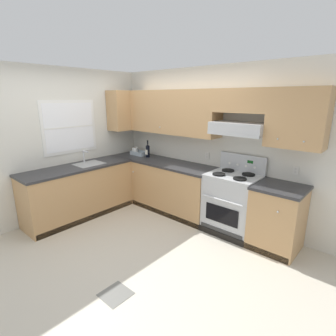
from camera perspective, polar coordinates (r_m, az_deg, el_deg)
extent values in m
plane|color=beige|center=(4.09, -9.09, -15.10)|extent=(7.04, 7.04, 0.00)
cube|color=slate|center=(3.17, -11.40, -25.47)|extent=(0.30, 0.30, 0.01)
cube|color=silver|center=(4.53, 10.12, 5.12)|extent=(4.68, 0.12, 2.55)
cube|color=tan|center=(4.80, -0.31, 12.23)|extent=(2.12, 0.34, 0.76)
cube|color=tan|center=(3.72, 26.52, 9.77)|extent=(0.71, 0.34, 0.76)
cube|color=tan|center=(3.97, 16.12, 14.05)|extent=(0.80, 0.34, 0.34)
cube|color=#B7BABC|center=(3.96, 15.45, 8.42)|extent=(0.80, 0.46, 0.17)
cube|color=#B7BABC|center=(3.78, 13.87, 7.07)|extent=(0.80, 0.03, 0.04)
sphere|color=silver|center=(4.69, -1.79, 8.96)|extent=(0.02, 0.02, 0.02)
sphere|color=silver|center=(3.62, 22.91, 5.89)|extent=(0.02, 0.02, 0.02)
sphere|color=silver|center=(3.53, 27.63, 5.15)|extent=(0.02, 0.02, 0.02)
cube|color=silver|center=(4.55, 8.58, 2.73)|extent=(0.08, 0.01, 0.12)
cube|color=silver|center=(4.54, 8.56, 3.00)|extent=(0.03, 0.00, 0.03)
cube|color=silver|center=(4.55, 8.53, 2.45)|extent=(0.03, 0.00, 0.03)
cube|color=silver|center=(3.99, 26.22, -0.49)|extent=(0.08, 0.01, 0.12)
cube|color=silver|center=(3.98, 26.24, -0.20)|extent=(0.03, 0.00, 0.03)
cube|color=silver|center=(3.99, 26.16, -0.81)|extent=(0.03, 0.00, 0.03)
cube|color=silver|center=(5.02, -20.78, 5.34)|extent=(0.12, 4.00, 2.55)
cube|color=white|center=(4.93, -20.83, 8.41)|extent=(0.04, 1.00, 0.92)
cube|color=white|center=(4.91, -20.72, 8.40)|extent=(0.01, 0.90, 0.82)
cube|color=white|center=(4.91, -20.70, 8.40)|extent=(0.01, 0.90, 0.02)
cube|color=tan|center=(5.37, -9.48, 12.35)|extent=(0.34, 0.64, 0.76)
cube|color=tan|center=(4.98, -1.47, -3.72)|extent=(2.19, 0.61, 0.87)
cube|color=#2D2D30|center=(4.85, -1.51, 1.37)|extent=(2.21, 0.63, 0.04)
cube|color=tan|center=(3.94, 22.80, -10.26)|extent=(0.62, 0.61, 0.87)
cube|color=#2D2D30|center=(3.78, 23.51, -3.99)|extent=(0.65, 0.63, 0.04)
cube|color=black|center=(4.51, 2.75, -11.19)|extent=(3.54, 0.06, 0.09)
sphere|color=silver|center=(4.99, -7.65, -0.85)|extent=(0.03, 0.03, 0.03)
sphere|color=silver|center=(3.54, 22.94, -8.86)|extent=(0.03, 0.03, 0.03)
cube|color=tan|center=(4.85, -18.83, -5.07)|extent=(0.61, 1.89, 0.87)
cube|color=#2D2D30|center=(4.72, -19.30, 0.12)|extent=(0.63, 1.91, 0.04)
cube|color=black|center=(4.78, -16.74, -10.29)|extent=(0.06, 1.85, 0.09)
cube|color=#999B9E|center=(4.83, -16.90, 0.85)|extent=(0.40, 0.48, 0.01)
cube|color=#28282B|center=(4.85, -16.83, 0.03)|extent=(0.34, 0.42, 0.14)
cylinder|color=silver|center=(4.94, -17.99, 2.42)|extent=(0.03, 0.03, 0.22)
cylinder|color=silver|center=(4.85, -17.60, 3.44)|extent=(0.16, 0.02, 0.02)
cube|color=#B7BABC|center=(4.17, 13.76, -7.73)|extent=(0.76, 0.58, 0.91)
cube|color=black|center=(3.97, 11.65, -10.05)|extent=(0.53, 0.01, 0.26)
cylinder|color=silver|center=(3.85, 11.67, -6.93)|extent=(0.65, 0.02, 0.02)
cube|color=#333333|center=(4.10, 11.44, -13.65)|extent=(0.70, 0.01, 0.11)
cube|color=#B7BABC|center=(4.02, 14.18, -1.62)|extent=(0.76, 0.58, 0.02)
cube|color=#B7BABC|center=(4.22, 16.01, 0.97)|extent=(0.76, 0.04, 0.29)
cube|color=#053F0C|center=(4.14, 17.60, 1.28)|extent=(0.09, 0.01, 0.04)
cylinder|color=black|center=(3.97, 11.09, -1.35)|extent=(0.19, 0.19, 0.02)
cylinder|color=black|center=(3.98, 11.08, -1.43)|extent=(0.07, 0.07, 0.01)
cylinder|color=black|center=(3.82, 15.47, -2.29)|extent=(0.19, 0.19, 0.02)
cylinder|color=black|center=(3.82, 15.46, -2.37)|extent=(0.07, 0.07, 0.01)
cylinder|color=black|center=(4.21, 13.03, -0.52)|extent=(0.19, 0.19, 0.02)
cylinder|color=black|center=(4.21, 13.03, -0.60)|extent=(0.07, 0.07, 0.01)
cylinder|color=black|center=(4.07, 17.23, -1.37)|extent=(0.19, 0.19, 0.02)
cylinder|color=black|center=(4.07, 17.22, -1.45)|extent=(0.07, 0.07, 0.01)
cylinder|color=white|center=(4.30, 13.38, 1.06)|extent=(0.04, 0.02, 0.04)
cylinder|color=white|center=(4.24, 15.04, 0.75)|extent=(0.04, 0.02, 0.04)
cylinder|color=white|center=(4.18, 16.76, 0.42)|extent=(0.04, 0.02, 0.04)
cylinder|color=white|center=(4.13, 18.52, 0.09)|extent=(0.04, 0.02, 0.04)
cylinder|color=black|center=(5.13, -4.46, 3.59)|extent=(0.08, 0.08, 0.22)
cone|color=black|center=(5.10, -4.49, 5.01)|extent=(0.08, 0.08, 0.04)
cylinder|color=black|center=(5.09, -4.50, 5.65)|extent=(0.03, 0.03, 0.08)
cylinder|color=black|center=(5.09, -4.51, 5.99)|extent=(0.03, 0.03, 0.02)
cube|color=silver|center=(5.10, -4.77, 3.47)|extent=(0.07, 0.00, 0.10)
cube|color=#9EADB7|center=(5.37, -6.27, 2.96)|extent=(0.28, 0.18, 0.02)
cube|color=#9EADB7|center=(5.30, -7.10, 3.11)|extent=(0.35, 0.01, 0.08)
cube|color=#9EADB7|center=(5.44, -5.47, 3.46)|extent=(0.35, 0.01, 0.08)
cube|color=#9EADB7|center=(5.49, -7.46, 3.52)|extent=(0.01, 0.19, 0.08)
cube|color=#9EADB7|center=(5.25, -5.04, 3.05)|extent=(0.01, 0.19, 0.08)
cylinder|color=white|center=(5.47, -7.27, 3.80)|extent=(0.12, 0.12, 0.14)
cylinder|color=#9E7A51|center=(5.45, -7.30, 4.49)|extent=(0.04, 0.04, 0.01)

